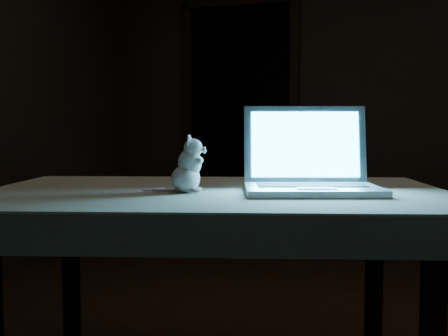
% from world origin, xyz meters
% --- Properties ---
extents(back_wall, '(4.50, 0.04, 2.60)m').
position_xyz_m(back_wall, '(0.00, 2.50, 1.30)').
color(back_wall, black).
rests_on(back_wall, ground).
extents(doorway, '(1.06, 0.36, 2.13)m').
position_xyz_m(doorway, '(-1.10, 2.50, 1.06)').
color(doorway, black).
rests_on(doorway, back_wall).
extents(table, '(1.63, 1.28, 0.77)m').
position_xyz_m(table, '(-0.28, -0.49, 0.38)').
color(table, black).
rests_on(table, floor).
extents(tablecloth, '(1.84, 1.59, 0.11)m').
position_xyz_m(tablecloth, '(-0.21, -0.55, 0.72)').
color(tablecloth, beige).
rests_on(tablecloth, table).
extents(laptop, '(0.52, 0.49, 0.29)m').
position_xyz_m(laptop, '(0.04, -0.48, 0.92)').
color(laptop, silver).
rests_on(laptop, tablecloth).
extents(plush_mouse, '(0.17, 0.17, 0.18)m').
position_xyz_m(plush_mouse, '(-0.35, -0.60, 0.87)').
color(plush_mouse, silver).
rests_on(plush_mouse, tablecloth).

